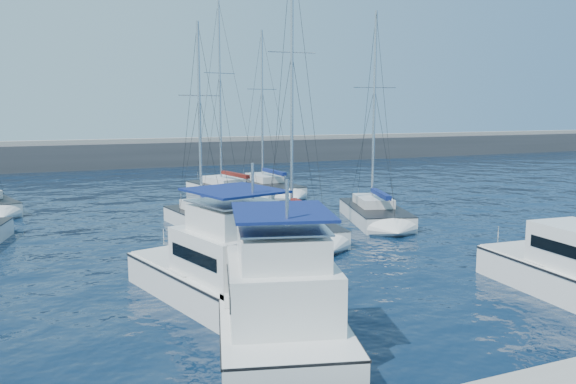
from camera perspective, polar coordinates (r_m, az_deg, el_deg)
name	(u,v)px	position (r m, az deg, el deg)	size (l,w,h in m)	color
ground	(275,290)	(22.47, -1.31, -9.94)	(220.00, 220.00, 0.00)	black
breakwater	(120,158)	(72.51, -16.66, 3.29)	(160.00, 6.00, 4.45)	#424244
motor_yacht_port_inner	(278,309)	(17.23, -0.99, -11.75)	(5.73, 9.26, 4.69)	silver
motor_yacht_stbd_inner	(223,271)	(21.10, -6.59, -7.99)	(5.78, 8.94, 4.69)	silver
motor_yacht_stbd_outer	(566,270)	(24.23, 26.43, -7.14)	(3.18, 6.80, 3.20)	white
sailboat_mid_c	(206,219)	(34.28, -8.32, -2.71)	(4.02, 7.20, 12.53)	silver
sailboat_mid_d	(296,226)	(31.66, 0.81, -3.49)	(3.73, 8.02, 16.36)	white
sailboat_mid_e	(375,213)	(36.07, 8.80, -2.17)	(5.08, 8.10, 13.43)	silver
sailboat_back_b	(226,190)	(46.10, -6.28, 0.19)	(4.92, 9.38, 15.98)	white
sailboat_back_c	(267,187)	(47.85, -2.18, 0.52)	(3.65, 9.00, 13.97)	silver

